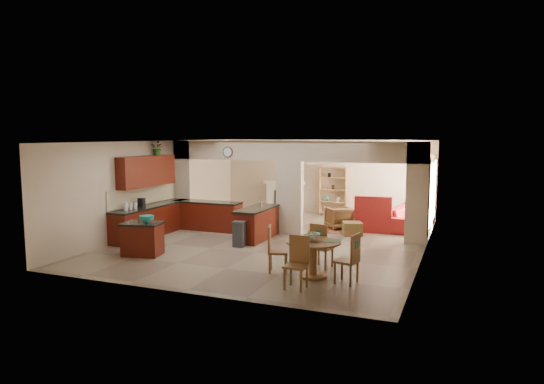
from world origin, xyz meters
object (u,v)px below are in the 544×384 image
at_px(sofa, 410,218).
at_px(kitchen_island, 143,239).
at_px(armchair, 339,218).
at_px(dining_table, 313,253).

bearing_deg(sofa, kitchen_island, 146.69).
bearing_deg(armchair, sofa, 163.74).
xyz_separation_m(sofa, armchair, (-2.09, -0.81, -0.00)).
xyz_separation_m(dining_table, armchair, (-0.80, 5.47, -0.17)).
bearing_deg(armchair, kitchen_island, 17.27).
height_order(dining_table, armchair, dining_table).
xyz_separation_m(kitchen_island, dining_table, (4.50, -0.25, 0.10)).
bearing_deg(dining_table, kitchen_island, 176.76).
relative_size(dining_table, armchair, 1.49).
relative_size(sofa, armchair, 3.13).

